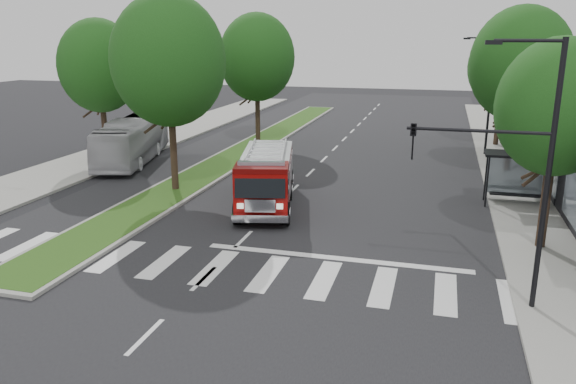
% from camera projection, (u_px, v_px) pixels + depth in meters
% --- Properties ---
extents(ground, '(140.00, 140.00, 0.00)m').
position_uv_depth(ground, '(243.00, 239.00, 22.92)').
color(ground, black).
rests_on(ground, ground).
extents(sidewalk_right, '(5.00, 80.00, 0.15)m').
position_uv_depth(sidewalk_right, '(537.00, 195.00, 28.99)').
color(sidewalk_right, gray).
rests_on(sidewalk_right, ground).
extents(sidewalk_left, '(5.00, 80.00, 0.15)m').
position_uv_depth(sidewalk_left, '(83.00, 165.00, 35.89)').
color(sidewalk_left, gray).
rests_on(sidewalk_left, ground).
extents(median, '(3.00, 50.00, 0.15)m').
position_uv_depth(median, '(250.00, 148.00, 41.15)').
color(median, gray).
rests_on(median, ground).
extents(bus_shelter, '(3.20, 1.60, 2.61)m').
position_uv_depth(bus_shelter, '(518.00, 164.00, 27.07)').
color(bus_shelter, black).
rests_on(bus_shelter, ground).
extents(tree_right_near, '(4.40, 4.40, 8.05)m').
position_uv_depth(tree_right_near, '(557.00, 108.00, 20.35)').
color(tree_right_near, black).
rests_on(tree_right_near, ground).
extents(tree_right_mid, '(5.60, 5.60, 9.72)m').
position_uv_depth(tree_right_mid, '(521.00, 64.00, 31.23)').
color(tree_right_mid, black).
rests_on(tree_right_mid, ground).
extents(tree_right_far, '(5.00, 5.00, 8.73)m').
position_uv_depth(tree_right_far, '(503.00, 67.00, 40.70)').
color(tree_right_far, black).
rests_on(tree_right_far, ground).
extents(tree_median_near, '(5.80, 5.80, 10.16)m').
position_uv_depth(tree_median_near, '(169.00, 61.00, 28.20)').
color(tree_median_near, black).
rests_on(tree_median_near, ground).
extents(tree_median_far, '(5.60, 5.60, 9.72)m').
position_uv_depth(tree_median_far, '(257.00, 57.00, 41.28)').
color(tree_median_far, black).
rests_on(tree_median_far, ground).
extents(tree_left_mid, '(5.20, 5.20, 9.16)m').
position_uv_depth(tree_left_mid, '(99.00, 66.00, 35.99)').
color(tree_left_mid, black).
rests_on(tree_left_mid, ground).
extents(streetlight_right_near, '(4.08, 0.22, 8.00)m').
position_uv_depth(streetlight_right_near, '(517.00, 158.00, 15.96)').
color(streetlight_right_near, black).
rests_on(streetlight_right_near, ground).
extents(streetlight_right_far, '(2.11, 0.20, 8.00)m').
position_uv_depth(streetlight_right_far, '(488.00, 91.00, 37.64)').
color(streetlight_right_far, black).
rests_on(streetlight_right_far, ground).
extents(fire_engine, '(4.19, 8.37, 2.79)m').
position_uv_depth(fire_engine, '(266.00, 178.00, 27.36)').
color(fire_engine, '#570504').
rests_on(fire_engine, ground).
extents(city_bus, '(4.96, 10.56, 2.87)m').
position_uv_depth(city_bus, '(133.00, 140.00, 36.78)').
color(city_bus, '#B1B0B5').
rests_on(city_bus, ground).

